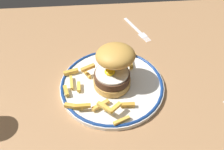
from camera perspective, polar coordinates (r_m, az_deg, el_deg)
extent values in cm
cube|color=#9F734B|center=(69.51, -4.21, -6.36)|extent=(126.44, 89.29, 4.00)
cylinder|color=white|center=(70.11, 0.00, -2.28)|extent=(26.81, 26.81, 1.20)
torus|color=navy|center=(69.66, 0.00, -1.95)|extent=(26.41, 26.41, 0.80)
cylinder|color=#C59245|center=(68.50, 0.00, -1.41)|extent=(9.37, 9.37, 1.80)
cylinder|color=#472C1D|center=(67.10, 0.00, -0.29)|extent=(8.90, 8.90, 2.05)
cylinder|color=white|center=(66.19, 0.00, 0.48)|extent=(8.17, 8.17, 0.50)
ellipsoid|color=yellow|center=(65.52, -0.44, 0.72)|extent=(2.60, 2.60, 1.40)
ellipsoid|color=gold|center=(64.34, 0.72, 4.11)|extent=(10.79, 11.25, 5.98)
cube|color=gold|center=(64.58, -8.04, -6.55)|extent=(4.59, 2.19, 0.96)
cube|color=gold|center=(64.25, -2.42, -6.36)|extent=(4.41, 3.14, 0.91)
cube|color=gold|center=(76.27, 0.19, 4.10)|extent=(3.25, 1.69, 0.88)
cube|color=gold|center=(61.59, -1.55, -6.81)|extent=(3.59, 3.34, 0.90)
cube|color=gold|center=(64.34, 3.33, -6.30)|extent=(3.40, 1.03, 0.93)
cube|color=gold|center=(74.44, 3.84, 2.72)|extent=(1.04, 4.61, 0.91)
cube|color=gold|center=(72.32, -8.63, 0.65)|extent=(4.04, 2.00, 0.98)
cube|color=gold|center=(63.31, -6.18, -6.52)|extent=(3.70, 0.88, 0.88)
cube|color=gold|center=(75.40, -0.18, 3.42)|extent=(4.10, 1.98, 0.71)
cube|color=gold|center=(70.32, -5.09, 1.53)|extent=(3.81, 2.48, 0.91)
cube|color=gold|center=(77.06, 3.94, 4.49)|extent=(2.96, 2.02, 0.88)
cube|color=gold|center=(68.49, -7.02, -2.48)|extent=(0.84, 3.01, 0.83)
cube|color=gold|center=(67.96, -9.65, -3.33)|extent=(1.65, 3.35, 0.93)
cube|color=gold|center=(61.79, 2.03, -9.53)|extent=(4.03, 2.25, 0.73)
cube|color=yellow|center=(61.58, 0.70, -6.86)|extent=(3.07, 2.85, 0.88)
cube|color=#EEB64A|center=(71.45, -5.30, 0.22)|extent=(2.07, 2.78, 0.72)
cube|color=gold|center=(69.82, -8.54, -1.56)|extent=(1.11, 4.47, 0.73)
cube|color=silver|center=(91.03, 4.39, 10.34)|extent=(5.05, 9.52, 0.36)
cube|color=silver|center=(87.11, 6.52, 8.31)|extent=(3.00, 3.10, 0.32)
cube|color=silver|center=(86.10, 7.76, 7.66)|extent=(1.23, 2.29, 0.28)
cube|color=silver|center=(85.85, 7.48, 7.57)|extent=(1.23, 2.29, 0.28)
cube|color=silver|center=(85.61, 7.21, 7.47)|extent=(1.23, 2.29, 0.28)
cube|color=silver|center=(85.36, 6.93, 7.37)|extent=(1.23, 2.29, 0.28)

